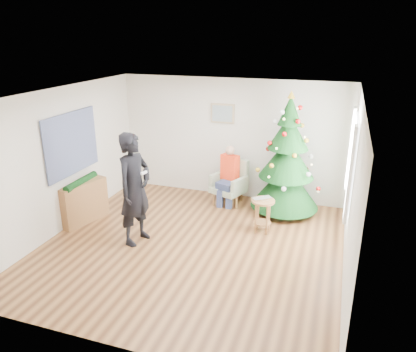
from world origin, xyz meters
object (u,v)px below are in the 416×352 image
(stool, at_px, (262,216))
(armchair, at_px, (230,187))
(christmas_tree, at_px, (287,160))
(console, at_px, (83,202))
(standing_man, at_px, (135,189))

(stool, bearing_deg, armchair, 129.71)
(christmas_tree, height_order, console, christmas_tree)
(standing_man, bearing_deg, armchair, -14.45)
(christmas_tree, height_order, standing_man, christmas_tree)
(stool, height_order, standing_man, standing_man)
(stool, xyz_separation_m, console, (-3.37, -0.66, 0.07))
(console, bearing_deg, standing_man, -0.34)
(christmas_tree, xyz_separation_m, standing_man, (-2.27, -2.06, -0.13))
(console, bearing_deg, stool, 26.17)
(christmas_tree, distance_m, stool, 1.32)
(christmas_tree, bearing_deg, standing_man, -137.69)
(armchair, height_order, console, armchair)
(stool, height_order, console, console)
(christmas_tree, distance_m, armchair, 1.42)
(stool, bearing_deg, console, -168.99)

